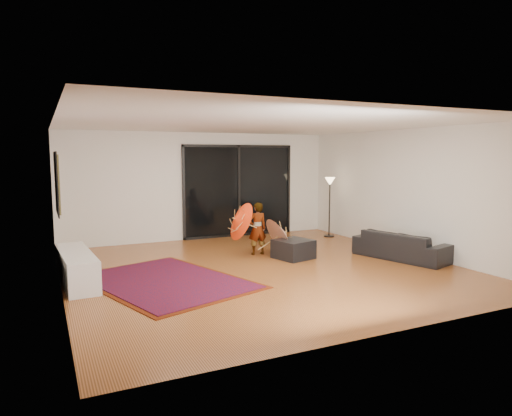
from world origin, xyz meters
TOP-DOWN VIEW (x-y plane):
  - floor at (0.00, 0.00)m, footprint 7.00×7.00m
  - ceiling at (0.00, 0.00)m, footprint 7.00×7.00m
  - wall_back at (0.00, 3.50)m, footprint 7.00×0.00m
  - wall_front at (0.00, -3.50)m, footprint 7.00×0.00m
  - wall_left at (-3.50, 0.00)m, footprint 0.00×7.00m
  - wall_right at (3.50, 0.00)m, footprint 0.00×7.00m
  - sliding_door at (1.00, 3.47)m, footprint 3.06×0.07m
  - painting at (-3.46, 1.00)m, footprint 0.04×1.28m
  - media_console at (-3.25, 0.45)m, footprint 0.59×1.93m
  - speaker at (-3.25, 0.59)m, footprint 0.31×0.31m
  - persian_rug at (-1.90, -0.12)m, footprint 2.98×3.53m
  - sofa at (2.95, -0.50)m, footprint 1.27×2.07m
  - ottoman at (0.96, 0.50)m, footprint 0.83×0.83m
  - floor_lamp at (3.10, 2.33)m, footprint 0.27×0.27m
  - child at (0.44, 1.16)m, footprint 0.43×0.29m
  - parasol_orange at (-0.11, 1.11)m, footprint 0.50×0.84m
  - parasol_white at (1.04, 1.01)m, footprint 0.56×0.86m

SIDE VIEW (x-z plane):
  - floor at x=0.00m, z-range 0.00..0.00m
  - persian_rug at x=-1.90m, z-range 0.00..0.02m
  - speaker at x=-3.25m, z-range 0.00..0.33m
  - ottoman at x=0.96m, z-range 0.00..0.39m
  - media_console at x=-3.25m, z-range 0.00..0.53m
  - sofa at x=2.95m, z-range 0.00..0.57m
  - parasol_white at x=1.04m, z-range 0.04..0.97m
  - child at x=0.44m, z-range 0.00..1.13m
  - parasol_orange at x=-0.11m, z-range 0.30..1.17m
  - sliding_door at x=1.00m, z-range 0.00..2.40m
  - floor_lamp at x=3.10m, z-range 0.45..2.01m
  - wall_back at x=0.00m, z-range -2.15..4.85m
  - wall_front at x=0.00m, z-range -2.15..4.85m
  - wall_left at x=-3.50m, z-range -2.15..4.85m
  - wall_right at x=3.50m, z-range -2.15..4.85m
  - painting at x=-3.46m, z-range 1.11..2.19m
  - ceiling at x=0.00m, z-range 2.70..2.70m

